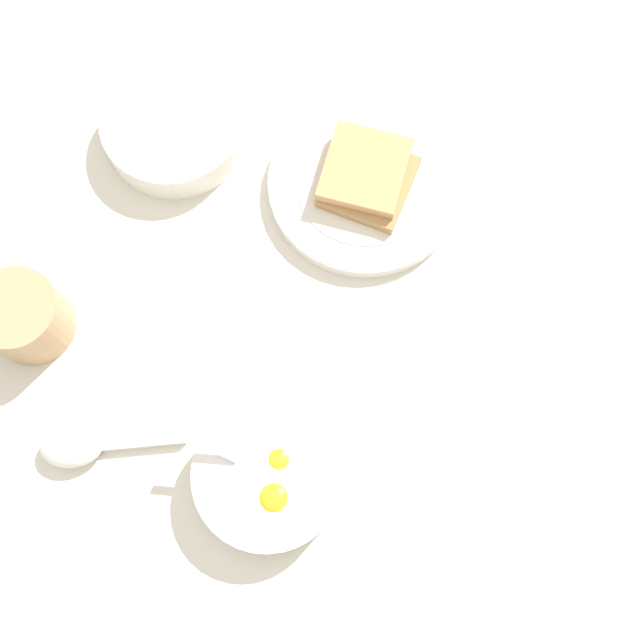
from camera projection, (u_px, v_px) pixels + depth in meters
name	position (u px, v px, depth m)	size (l,w,h in m)	color
ground_plane	(149.00, 364.00, 0.75)	(3.00, 3.00, 0.00)	silver
egg_bowl	(269.00, 476.00, 0.70)	(0.14, 0.14, 0.07)	white
toast_plate	(365.00, 185.00, 0.80)	(0.21, 0.21, 0.02)	white
toast_sandwich	(367.00, 176.00, 0.78)	(0.11, 0.12, 0.02)	tan
soup_spoon	(83.00, 444.00, 0.72)	(0.14, 0.05, 0.03)	white
congee_bowl	(174.00, 127.00, 0.81)	(0.15, 0.15, 0.04)	white
drinking_cup	(24.00, 317.00, 0.73)	(0.08, 0.08, 0.07)	tan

